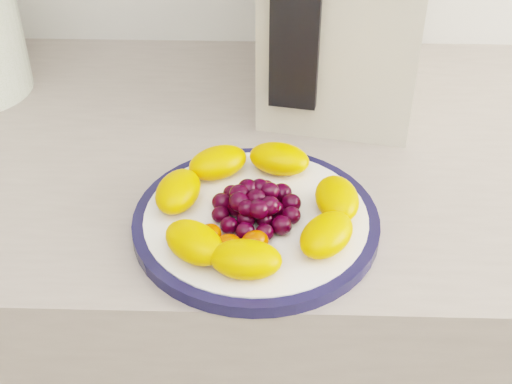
{
  "coord_description": "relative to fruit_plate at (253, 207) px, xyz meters",
  "views": [
    {
      "loc": [
        0.06,
        0.42,
        1.42
      ],
      "look_at": [
        0.04,
        1.03,
        0.95
      ],
      "focal_mm": 50.0,
      "sensor_mm": 36.0,
      "label": 1
    }
  ],
  "objects": [
    {
      "name": "cabinet_face",
      "position": [
        -0.04,
        0.18,
        -0.51
      ],
      "size": [
        3.48,
        0.58,
        0.84
      ],
      "primitive_type": "cube",
      "color": "#917058",
      "rests_on": "floor"
    },
    {
      "name": "fruit_plate",
      "position": [
        0.0,
        0.0,
        0.0
      ],
      "size": [
        0.23,
        0.23,
        0.04
      ],
      "color": "orange",
      "rests_on": "plate_face"
    },
    {
      "name": "plate_rim",
      "position": [
        0.0,
        0.0,
        -0.03
      ],
      "size": [
        0.27,
        0.27,
        0.01
      ],
      "primitive_type": "cylinder",
      "color": "#111234",
      "rests_on": "counter"
    },
    {
      "name": "plate_face",
      "position": [
        0.0,
        0.0,
        -0.02
      ],
      "size": [
        0.25,
        0.25,
        0.02
      ],
      "primitive_type": "cylinder",
      "color": "white",
      "rests_on": "counter"
    },
    {
      "name": "counter",
      "position": [
        -0.04,
        0.18,
        -0.48
      ],
      "size": [
        3.5,
        0.6,
        0.9
      ],
      "primitive_type": "cube",
      "color": "gray",
      "rests_on": "floor"
    },
    {
      "name": "appliance_panel",
      "position": [
        0.04,
        0.19,
        0.15
      ],
      "size": [
        0.06,
        0.03,
        0.26
      ],
      "primitive_type": "cube",
      "rotation": [
        0.0,
        0.0,
        -0.18
      ],
      "color": "black",
      "rests_on": "appliance_body"
    }
  ]
}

